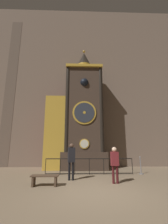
% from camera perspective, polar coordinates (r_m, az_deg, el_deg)
% --- Properties ---
extents(ground_plane, '(28.00, 28.00, 0.00)m').
position_cam_1_polar(ground_plane, '(6.16, 5.12, -28.34)').
color(ground_plane, '#847056').
extents(cathedral_back_wall, '(24.00, 0.32, 14.53)m').
position_cam_1_polar(cathedral_back_wall, '(13.61, 0.80, 11.79)').
color(cathedral_back_wall, '#7A6656').
rests_on(cathedral_back_wall, ground_plane).
extents(clock_tower, '(4.43, 1.76, 9.40)m').
position_cam_1_polar(clock_tower, '(11.30, -2.25, -1.84)').
color(clock_tower, '#423328').
rests_on(clock_tower, ground_plane).
extents(railing_fence, '(5.13, 0.05, 0.91)m').
position_cam_1_polar(railing_fence, '(9.32, 2.03, -19.63)').
color(railing_fence, black).
rests_on(railing_fence, ground_plane).
extents(visitor_near, '(0.39, 0.30, 1.76)m').
position_cam_1_polar(visitor_near, '(7.88, -4.83, -16.94)').
color(visitor_near, black).
rests_on(visitor_near, ground_plane).
extents(visitor_far, '(0.36, 0.25, 1.59)m').
position_cam_1_polar(visitor_far, '(7.39, 11.62, -17.82)').
color(visitor_far, '#461518').
rests_on(visitor_far, ground_plane).
extents(stanchion_post, '(0.28, 0.28, 1.00)m').
position_cam_1_polar(stanchion_post, '(10.08, 20.85, -19.40)').
color(stanchion_post, gray).
rests_on(stanchion_post, ground_plane).
extents(visitor_bench, '(1.16, 0.40, 0.44)m').
position_cam_1_polar(visitor_bench, '(7.13, -14.71, -23.25)').
color(visitor_bench, brown).
rests_on(visitor_bench, ground_plane).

